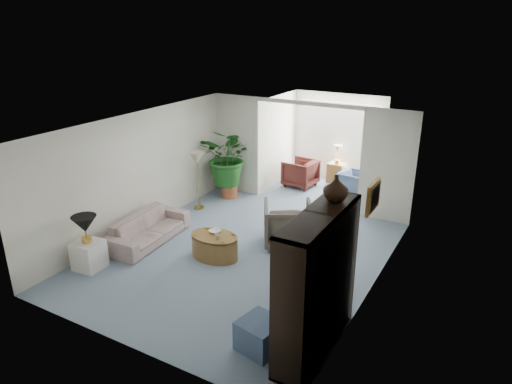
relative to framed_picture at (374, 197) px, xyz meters
The scene contains 26 objects.
floor 2.99m from the framed_picture, behind, with size 6.00×6.00×0.00m, color gray.
sunroom_floor 5.16m from the framed_picture, 120.36° to the left, with size 2.60×2.60×0.00m, color gray.
back_pier_left 5.37m from the framed_picture, 144.59° to the left, with size 1.20×0.12×2.50m, color white.
back_pier_right 3.18m from the framed_picture, 100.24° to the left, with size 1.20×0.12×2.50m, color white.
back_header 4.03m from the framed_picture, 128.43° to the left, with size 2.60×0.12×0.10m, color white.
window_pane 5.83m from the framed_picture, 114.98° to the left, with size 2.20×0.02×1.50m, color white.
window_blinds 5.81m from the framed_picture, 115.11° to the left, with size 2.20×0.02×1.50m, color white.
framed_picture is the anchor object (origin of this frame).
sofa 4.62m from the framed_picture, behind, with size 1.91×0.75×0.56m, color beige.
end_table 5.08m from the framed_picture, 160.34° to the right, with size 0.47×0.47×0.52m, color white.
table_lamp 4.95m from the framed_picture, 160.34° to the right, with size 0.44×0.44×0.30m, color black.
floor_lamp 4.84m from the framed_picture, 160.42° to the left, with size 0.36×0.36×0.28m, color beige.
coffee_table 3.22m from the framed_picture, behind, with size 0.95×0.95×0.45m, color olive.
coffee_bowl 3.16m from the framed_picture, behind, with size 0.21×0.21×0.05m, color white.
coffee_cup 2.98m from the framed_picture, behind, with size 0.10×0.10×0.09m, color #B8B6A1.
wingback_chair 2.49m from the framed_picture, 152.47° to the left, with size 0.93×0.95×0.87m, color #5A5147.
side_table_dark 2.26m from the framed_picture, 132.95° to the left, with size 0.49×0.39×0.59m, color black.
entertainment_cabinet 1.78m from the framed_picture, 98.08° to the right, with size 0.48×1.79×1.99m, color black.
cabinet_urn 1.23m from the framed_picture, 101.60° to the right, with size 0.33×0.33×0.35m, color black.
ottoman 2.66m from the framed_picture, 112.77° to the right, with size 0.54×0.54×0.43m, color slate.
plant_pot 5.28m from the framed_picture, 148.70° to the left, with size 0.40×0.40×0.32m, color #A85431.
house_plant 5.09m from the framed_picture, 148.70° to the left, with size 1.31×1.14×1.46m, color #1F571E.
sunroom_chair_blue 4.75m from the framed_picture, 110.64° to the left, with size 0.69×0.71×0.65m, color slate.
sunroom_chair_maroon 5.43m from the framed_picture, 126.10° to the left, with size 0.78×0.80×0.73m, color #54231D.
sunroom_table 5.71m from the framed_picture, 115.18° to the left, with size 0.45×0.35×0.55m, color olive.
shelf_clutter 1.84m from the framed_picture, 99.30° to the right, with size 0.30×1.08×1.06m.
Camera 1 is at (4.11, -6.69, 4.24)m, focal length 32.48 mm.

